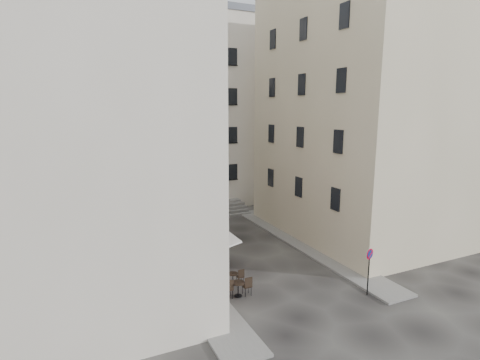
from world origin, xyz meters
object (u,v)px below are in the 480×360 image
bistro_table_a (238,287)px  bistro_table_b (233,278)px  no_parking_sign (369,262)px  pedestrian (222,247)px

bistro_table_a → bistro_table_b: bearing=78.0°
no_parking_sign → bistro_table_b: bearing=131.7°
no_parking_sign → pedestrian: (-5.13, 7.17, -0.82)m
pedestrian → no_parking_sign: bearing=109.6°
no_parking_sign → pedestrian: no_parking_sign is taller
bistro_table_a → no_parking_sign: bearing=-23.4°
no_parking_sign → bistro_table_b: (-5.84, 3.91, -1.34)m
bistro_table_b → pedestrian: (0.71, 3.26, 0.52)m
bistro_table_a → pedestrian: bearing=77.8°
bistro_table_b → pedestrian: size_ratio=0.63×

